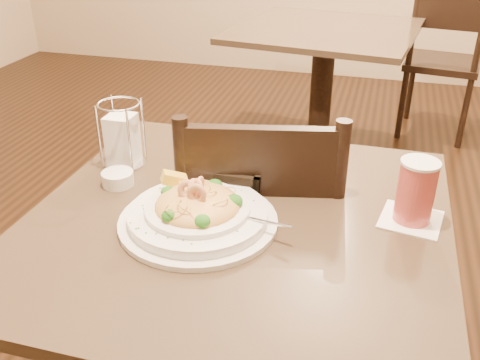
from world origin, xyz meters
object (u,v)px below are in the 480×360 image
(background_table, at_px, (323,72))
(side_plate, at_px, (301,159))
(bread_basket, at_px, (227,172))
(napkin_caddy, at_px, (122,138))
(dining_chair_near, at_px, (259,247))
(main_table, at_px, (238,300))
(butter_ramekin, at_px, (118,178))
(drink_glass, at_px, (416,192))
(dining_chair_far, at_px, (443,58))
(pasta_bowl, at_px, (198,211))

(background_table, height_order, side_plate, side_plate)
(bread_basket, bearing_deg, napkin_caddy, 177.65)
(dining_chair_near, distance_m, bread_basket, 0.29)
(main_table, xyz_separation_m, butter_ramekin, (-0.32, 0.06, 0.25))
(background_table, bearing_deg, main_table, -88.31)
(main_table, xyz_separation_m, napkin_caddy, (-0.35, 0.17, 0.31))
(dining_chair_near, height_order, bread_basket, dining_chair_near)
(drink_glass, height_order, napkin_caddy, napkin_caddy)
(dining_chair_far, height_order, pasta_bowl, dining_chair_far)
(bread_basket, distance_m, butter_ramekin, 0.26)
(dining_chair_near, relative_size, napkin_caddy, 5.48)
(background_table, distance_m, butter_ramekin, 1.86)
(background_table, distance_m, drink_glass, 1.88)
(pasta_bowl, bearing_deg, dining_chair_far, 74.82)
(background_table, relative_size, pasta_bowl, 2.71)
(background_table, bearing_deg, pasta_bowl, -90.50)
(main_table, xyz_separation_m, dining_chair_near, (-0.01, 0.24, -0.01))
(drink_glass, relative_size, bread_basket, 0.71)
(napkin_caddy, bearing_deg, dining_chair_far, 67.10)
(dining_chair_far, bearing_deg, pasta_bowl, 83.30)
(main_table, distance_m, napkin_caddy, 0.50)
(side_plate, xyz_separation_m, butter_ramekin, (-0.40, -0.25, 0.01))
(napkin_caddy, bearing_deg, bread_basket, -2.35)
(dining_chair_far, bearing_deg, napkin_caddy, 75.59)
(dining_chair_far, bearing_deg, background_table, 46.77)
(main_table, xyz_separation_m, dining_chair_far, (0.59, 2.40, -0.01))
(side_plate, distance_m, butter_ramekin, 0.47)
(drink_glass, distance_m, napkin_caddy, 0.72)
(side_plate, bearing_deg, napkin_caddy, -162.20)
(pasta_bowl, xyz_separation_m, drink_glass, (0.44, 0.14, 0.04))
(dining_chair_near, relative_size, dining_chair_far, 1.00)
(main_table, xyz_separation_m, background_table, (-0.06, 1.89, 0.00))
(dining_chair_far, distance_m, bread_basket, 2.36)
(main_table, height_order, pasta_bowl, pasta_bowl)
(dining_chair_near, height_order, drink_glass, dining_chair_near)
(dining_chair_far, xyz_separation_m, pasta_bowl, (-0.67, -2.45, 0.28))
(main_table, distance_m, pasta_bowl, 0.28)
(main_table, xyz_separation_m, pasta_bowl, (-0.07, -0.05, 0.27))
(background_table, distance_m, dining_chair_far, 0.83)
(napkin_caddy, height_order, side_plate, napkin_caddy)
(drink_glass, distance_m, bread_basket, 0.44)
(napkin_caddy, bearing_deg, side_plate, 17.80)
(drink_glass, height_order, bread_basket, drink_glass)
(background_table, distance_m, napkin_caddy, 1.77)
(dining_chair_near, relative_size, pasta_bowl, 2.49)
(dining_chair_near, xyz_separation_m, side_plate, (0.09, 0.07, 0.25))
(pasta_bowl, height_order, bread_basket, pasta_bowl)
(pasta_bowl, relative_size, side_plate, 2.61)
(napkin_caddy, distance_m, side_plate, 0.46)
(butter_ramekin, bearing_deg, dining_chair_near, 29.56)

